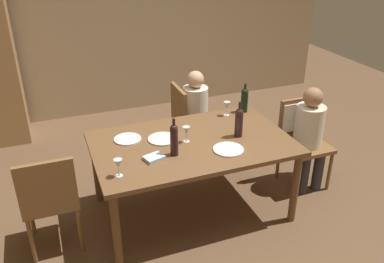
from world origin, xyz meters
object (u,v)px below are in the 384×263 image
(dining_table, at_px, (192,149))
(wine_bottle_tall_green, at_px, (174,139))
(wine_glass_centre, at_px, (118,164))
(wine_glass_near_left, at_px, (186,131))
(dinner_plate_guest_right, at_px, (228,149))
(chair_left_end, at_px, (49,197))
(dinner_plate_guest_left, at_px, (163,139))
(wine_bottle_short_olive, at_px, (244,99))
(dinner_plate_host, at_px, (128,139))
(person_man_bearded, at_px, (197,109))
(wine_bottle_dark_red, at_px, (239,121))
(chair_right_end, at_px, (301,130))
(wine_glass_near_right, at_px, (227,106))
(chair_far_right, at_px, (188,118))
(person_woman_host, at_px, (310,132))

(dining_table, distance_m, wine_bottle_tall_green, 0.36)
(wine_glass_centre, bearing_deg, wine_glass_near_left, 26.88)
(wine_bottle_tall_green, bearing_deg, wine_glass_near_left, 46.50)
(dining_table, relative_size, dinner_plate_guest_right, 6.66)
(chair_left_end, distance_m, dinner_plate_guest_left, 1.08)
(chair_left_end, xyz_separation_m, wine_bottle_short_olive, (2.02, 0.52, 0.36))
(wine_bottle_tall_green, relative_size, dinner_plate_host, 1.37)
(person_man_bearded, bearing_deg, wine_glass_centre, -42.45)
(wine_bottle_dark_red, distance_m, wine_glass_centre, 1.21)
(dinner_plate_guest_right, bearing_deg, wine_bottle_dark_red, 46.29)
(dining_table, bearing_deg, person_man_bearded, 65.51)
(chair_right_end, height_order, dinner_plate_guest_right, chair_right_end)
(wine_bottle_tall_green, relative_size, wine_glass_near_left, 2.27)
(wine_glass_near_left, bearing_deg, dinner_plate_guest_right, -44.39)
(person_man_bearded, height_order, wine_glass_near_left, person_man_bearded)
(wine_bottle_tall_green, xyz_separation_m, wine_bottle_short_olive, (0.98, 0.60, -0.02))
(wine_bottle_short_olive, xyz_separation_m, dinner_plate_guest_left, (-0.99, -0.30, -0.13))
(wine_glass_centre, bearing_deg, wine_bottle_dark_red, 13.39)
(person_man_bearded, height_order, wine_glass_near_right, person_man_bearded)
(wine_bottle_short_olive, distance_m, dinner_plate_guest_right, 0.88)
(chair_far_right, distance_m, wine_bottle_tall_green, 1.29)
(dinner_plate_guest_left, bearing_deg, dining_table, -28.62)
(wine_bottle_short_olive, distance_m, dinner_plate_guest_left, 1.04)
(dining_table, distance_m, dinner_plate_guest_left, 0.28)
(wine_bottle_short_olive, bearing_deg, person_woman_host, -41.35)
(chair_far_right, relative_size, dinner_plate_host, 3.72)
(wine_bottle_dark_red, relative_size, wine_glass_near_left, 2.28)
(person_woman_host, height_order, wine_glass_near_left, person_woman_host)
(dinner_plate_host, relative_size, dinner_plate_guest_left, 0.92)
(wine_bottle_tall_green, relative_size, dinner_plate_guest_right, 1.26)
(chair_far_right, relative_size, chair_left_end, 1.00)
(person_woman_host, relative_size, wine_glass_centre, 7.39)
(chair_far_right, bearing_deg, wine_bottle_short_olive, 40.91)
(wine_bottle_short_olive, bearing_deg, wine_bottle_tall_green, -148.28)
(wine_glass_centre, bearing_deg, dinner_plate_host, 71.04)
(wine_bottle_dark_red, xyz_separation_m, dinner_plate_guest_right, (-0.20, -0.21, -0.14))
(wine_bottle_tall_green, relative_size, dinner_plate_guest_left, 1.26)
(person_man_bearded, xyz_separation_m, dinner_plate_guest_right, (-0.19, -1.20, 0.13))
(wine_glass_near_left, height_order, wine_glass_centre, same)
(wine_bottle_short_olive, relative_size, wine_glass_near_right, 2.07)
(wine_glass_near_left, bearing_deg, wine_glass_near_right, 33.84)
(chair_right_end, bearing_deg, chair_far_right, -40.33)
(chair_right_end, bearing_deg, wine_glass_near_right, -21.33)
(wine_glass_near_right, relative_size, dinner_plate_host, 0.60)
(dining_table, bearing_deg, chair_right_end, 5.56)
(chair_left_end, height_order, dinner_plate_host, chair_left_end)
(person_woman_host, xyz_separation_m, wine_bottle_dark_red, (-0.83, -0.03, 0.27))
(chair_right_end, height_order, dinner_plate_guest_left, chair_right_end)
(wine_bottle_dark_red, height_order, dinner_plate_host, wine_bottle_dark_red)
(wine_bottle_dark_red, bearing_deg, chair_right_end, 11.96)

